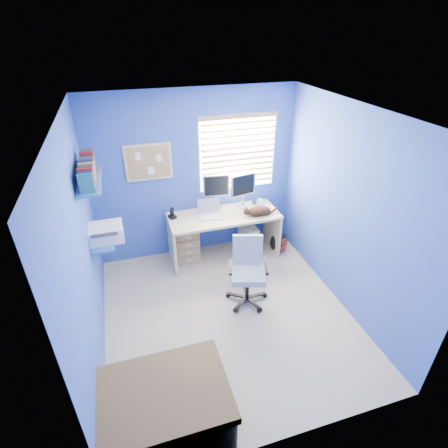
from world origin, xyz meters
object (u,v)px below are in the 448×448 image
object	(u,v)px
desk	(224,236)
laptop	(210,210)
office_chair	(247,279)
cat	(259,211)
tower_pc	(248,237)

from	to	relation	value
desk	laptop	xyz separation A→B (m)	(-0.21, 0.00, 0.48)
desk	office_chair	size ratio (longest dim) A/B	1.84
laptop	desk	bearing A→B (deg)	6.20
laptop	cat	xyz separation A→B (m)	(0.71, -0.16, -0.05)
office_chair	cat	bearing A→B (deg)	60.55
desk	office_chair	world-z (taller)	office_chair
desk	tower_pc	xyz separation A→B (m)	(0.43, 0.06, -0.14)
laptop	cat	world-z (taller)	laptop
desk	laptop	world-z (taller)	laptop
desk	laptop	bearing A→B (deg)	179.06
laptop	tower_pc	size ratio (longest dim) A/B	0.73
cat	office_chair	world-z (taller)	office_chair
desk	cat	distance (m)	0.68
office_chair	laptop	bearing A→B (deg)	101.64
desk	cat	size ratio (longest dim) A/B	4.54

